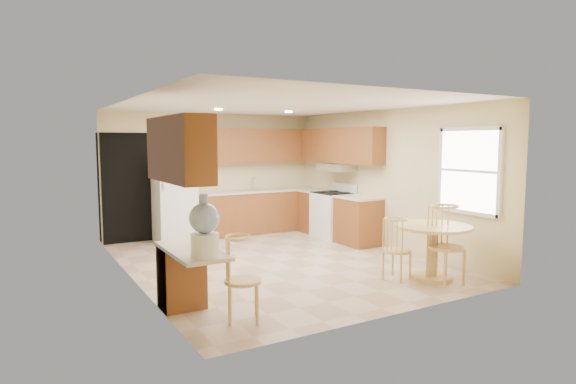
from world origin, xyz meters
TOP-DOWN VIEW (x-y plane):
  - floor at (0.00, 0.00)m, footprint 5.50×5.50m
  - ceiling at (0.00, 0.00)m, footprint 4.50×5.50m
  - wall_back at (0.00, 2.75)m, footprint 4.50×0.02m
  - wall_front at (0.00, -2.75)m, footprint 4.50×0.02m
  - wall_left at (-2.25, 0.00)m, footprint 0.02×5.50m
  - wall_right at (2.25, 0.00)m, footprint 0.02×5.50m
  - doorway at (-1.75, 2.73)m, footprint 0.90×0.02m
  - base_cab_back at (0.88, 2.45)m, footprint 2.75×0.60m
  - counter_back at (0.88, 2.45)m, footprint 2.75×0.63m
  - base_cab_right_a at (1.95, 1.85)m, footprint 0.60×0.59m
  - counter_right_a at (1.95, 1.85)m, footprint 0.63×0.59m
  - base_cab_right_b at (1.95, 0.40)m, footprint 0.60×0.80m
  - counter_right_b at (1.95, 0.40)m, footprint 0.63×0.80m
  - upper_cab_back at (0.88, 2.58)m, footprint 2.75×0.33m
  - upper_cab_right at (2.08, 1.21)m, footprint 0.33×2.42m
  - upper_cab_left at (-2.08, -1.60)m, footprint 0.33×1.40m
  - sink at (0.85, 2.45)m, footprint 0.78×0.44m
  - range_hood at (2.00, 1.18)m, footprint 0.50×0.76m
  - desk_pedestal at (-2.00, -1.32)m, footprint 0.48×0.42m
  - desk_top at (-2.00, -1.70)m, footprint 0.50×1.20m
  - window at (2.23, -1.85)m, footprint 0.06×1.12m
  - can_light_a at (-0.50, 1.20)m, footprint 0.14×0.14m
  - can_light_b at (0.90, 1.20)m, footprint 0.14×0.14m
  - refrigerator at (-0.95, 2.40)m, footprint 0.74×0.72m
  - stove at (1.92, 1.18)m, footprint 0.65×0.76m
  - dining_table at (1.40, -1.97)m, footprint 1.05×1.05m
  - chair_table_a at (0.97, -1.80)m, footprint 0.38×0.50m
  - chair_table_b at (1.40, -2.30)m, footprint 0.47×0.47m
  - chair_desk at (-1.55, -2.14)m, footprint 0.41×0.52m
  - water_crock at (-2.00, -2.12)m, footprint 0.31×0.31m

SIDE VIEW (x-z plane):
  - floor at x=0.00m, z-range 0.00..0.00m
  - desk_pedestal at x=-2.00m, z-range 0.00..0.72m
  - base_cab_back at x=0.88m, z-range 0.00..0.87m
  - base_cab_right_a at x=1.95m, z-range 0.00..0.87m
  - base_cab_right_b at x=1.95m, z-range 0.00..0.87m
  - stove at x=1.92m, z-range -0.08..1.01m
  - dining_table at x=1.40m, z-range 0.12..0.89m
  - chair_table_a at x=0.97m, z-range 0.10..0.96m
  - chair_desk at x=-1.55m, z-range 0.10..1.02m
  - chair_table_b at x=1.40m, z-range 0.12..1.18m
  - desk_top at x=-2.00m, z-range 0.73..0.77m
  - refrigerator at x=-0.95m, z-range 0.00..1.67m
  - counter_back at x=0.88m, z-range 0.87..0.91m
  - counter_right_a at x=1.95m, z-range 0.87..0.91m
  - counter_right_b at x=1.95m, z-range 0.87..0.91m
  - sink at x=0.85m, z-range 0.91..0.92m
  - doorway at x=-1.75m, z-range 0.00..2.10m
  - water_crock at x=-2.00m, z-range 0.74..1.38m
  - wall_back at x=0.00m, z-range 0.00..2.50m
  - wall_front at x=0.00m, z-range 0.00..2.50m
  - wall_left at x=-2.25m, z-range 0.00..2.50m
  - wall_right at x=2.25m, z-range 0.00..2.50m
  - range_hood at x=2.00m, z-range 1.35..1.49m
  - window at x=2.23m, z-range 0.85..2.15m
  - upper_cab_back at x=0.88m, z-range 1.50..2.20m
  - upper_cab_right at x=2.08m, z-range 1.50..2.20m
  - upper_cab_left at x=-2.08m, z-range 1.50..2.20m
  - can_light_a at x=-0.50m, z-range 2.48..2.49m
  - can_light_b at x=0.90m, z-range 2.48..2.49m
  - ceiling at x=0.00m, z-range 2.49..2.51m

